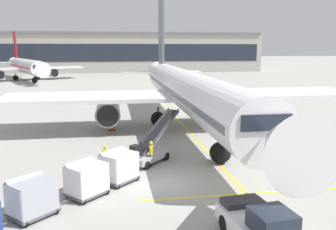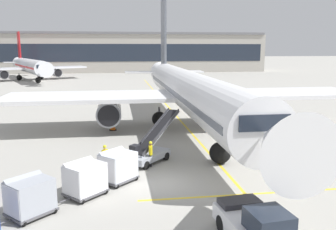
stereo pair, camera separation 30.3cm
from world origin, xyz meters
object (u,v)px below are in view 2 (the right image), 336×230
parked_airplane (188,90)px  pushback_tug (259,228)px  ground_crew_by_carts (151,152)px  baggage_cart_third (29,196)px  safety_cone_engine_keepout (113,126)px  baggage_cart_second (84,178)px  ground_crew_by_loader (105,156)px  distant_airplane (30,66)px  baggage_cart_lead (117,166)px  belt_loader (149,149)px

parked_airplane → pushback_tug: size_ratio=9.73×
parked_airplane → ground_crew_by_carts: parked_airplane is taller
baggage_cart_third → safety_cone_engine_keepout: bearing=78.0°
baggage_cart_second → ground_crew_by_carts: (3.97, 4.32, -0.00)m
ground_crew_by_loader → safety_cone_engine_keepout: size_ratio=2.29×
baggage_cart_third → ground_crew_by_carts: bearing=45.0°
parked_airplane → pushback_tug: (-1.47, -21.85, -2.88)m
parked_airplane → pushback_tug: parked_airplane is taller
baggage_cart_second → ground_crew_by_loader: bearing=75.6°
distant_airplane → ground_crew_by_carts: bearing=-71.5°
parked_airplane → baggage_cart_third: (-11.13, -17.72, -2.71)m
baggage_cart_lead → baggage_cart_second: (-1.75, -1.80, 0.00)m
baggage_cart_lead → baggage_cart_third: size_ratio=1.00×
belt_loader → safety_cone_engine_keepout: size_ratio=6.13×
baggage_cart_second → parked_airplane: bearing=60.9°
baggage_cart_lead → baggage_cart_second: size_ratio=1.00×
belt_loader → baggage_cart_third: bearing=-131.0°
pushback_tug → belt_loader: bearing=106.1°
distant_airplane → safety_cone_engine_keepout: bearing=-70.5°
baggage_cart_second → baggage_cart_third: 3.11m
belt_loader → baggage_cart_lead: 4.15m
belt_loader → parked_airplane: bearing=65.3°
belt_loader → baggage_cart_lead: (-2.22, -3.50, 0.09)m
ground_crew_by_carts → safety_cone_engine_keepout: 11.51m
baggage_cart_second → baggage_cart_third: size_ratio=1.00×
belt_loader → distant_airplane: distant_airplane is taller
baggage_cart_lead → pushback_tug: 9.68m
ground_crew_by_loader → ground_crew_by_carts: size_ratio=1.00×
baggage_cart_third → ground_crew_by_loader: baggage_cart_third is taller
baggage_cart_third → distant_airplane: distant_airplane is taller
baggage_cart_lead → baggage_cart_third: (-4.13, -3.81, 0.00)m
baggage_cart_third → safety_cone_engine_keepout: 17.93m
baggage_cart_lead → safety_cone_engine_keepout: bearing=91.7°
baggage_cart_second → baggage_cart_lead: bearing=45.7°
baggage_cart_third → ground_crew_by_loader: size_ratio=1.46×
parked_airplane → baggage_cart_lead: bearing=-116.7°
baggage_cart_lead → ground_crew_by_loader: 2.14m
belt_loader → ground_crew_by_loader: belt_loader is taller
pushback_tug → ground_crew_by_carts: 10.97m
pushback_tug → distant_airplane: (-26.39, 79.37, 2.51)m
safety_cone_engine_keepout → pushback_tug: bearing=-74.7°
ground_crew_by_loader → ground_crew_by_carts: 3.04m
ground_crew_by_carts → distant_airplane: 72.71m
belt_loader → distant_airplane: bearing=108.8°
baggage_cart_lead → baggage_cart_second: same height
baggage_cart_lead → distant_airplane: size_ratio=0.07×
ground_crew_by_loader → ground_crew_by_carts: bearing=10.0°
ground_crew_by_carts → safety_cone_engine_keepout: ground_crew_by_carts is taller
baggage_cart_third → safety_cone_engine_keepout: size_ratio=3.35×
belt_loader → baggage_cart_second: size_ratio=1.83×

